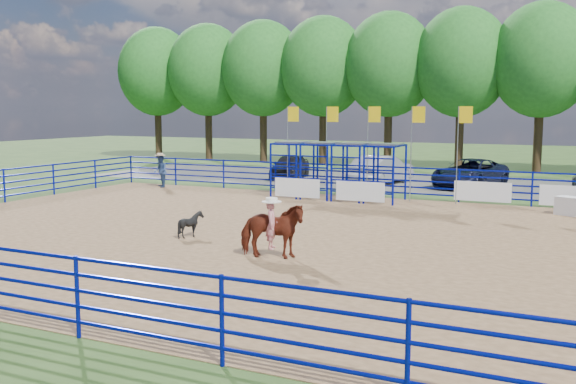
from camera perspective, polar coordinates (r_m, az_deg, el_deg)
The scene contains 13 objects.
ground at distance 20.54m, azimuth 1.45°, elevation -4.08°, with size 120.00×120.00×0.00m, color #3A5923.
arena_dirt at distance 20.54m, azimuth 1.45°, elevation -4.05°, with size 30.00×20.00×0.02m, color olive.
gravel_strip at distance 36.57m, azimuth 12.30°, elevation 0.80°, with size 40.00×10.00×0.01m, color gray.
announcer_table at distance 26.89m, azimuth 24.12°, elevation -1.19°, with size 1.34×0.63×0.72m, color white.
horse_and_rider at distance 17.50m, azimuth -1.46°, elevation -3.18°, with size 1.98×1.28×2.33m.
calf at distance 20.68m, azimuth -8.63°, elevation -2.85°, with size 0.68×0.76×0.84m, color black.
spectator_cowboy at distance 34.11m, azimuth -11.28°, elevation 1.89°, with size 1.05×1.05×1.77m.
car_a at distance 37.99m, azimuth 0.17°, elevation 2.31°, with size 1.69×4.21×1.44m, color black.
car_b at distance 35.53m, azimuth 8.28°, elevation 1.99°, with size 1.67×4.78×1.58m, color gray.
car_c at distance 35.05m, azimuth 15.87°, elevation 1.63°, with size 2.45×5.31×1.48m, color black.
perimeter_fence at distance 20.41m, azimuth 1.46°, elevation -2.02°, with size 30.10×20.10×1.50m.
chute_assembly at distance 29.18m, azimuth 5.08°, elevation 1.80°, with size 19.32×2.41×4.20m.
treeline at distance 45.29m, azimuth 15.21°, elevation 11.49°, with size 56.40×6.40×11.24m.
Camera 1 is at (8.14, -18.41, 4.07)m, focal length 40.00 mm.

